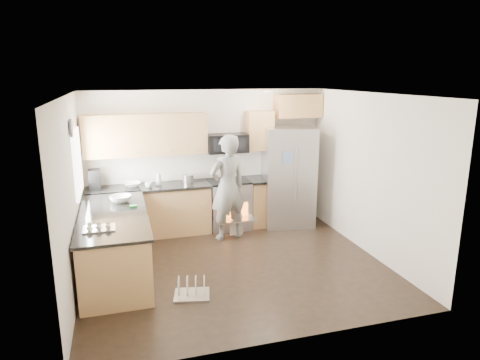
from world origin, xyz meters
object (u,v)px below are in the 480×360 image
object	(u,v)px
person	(228,187)
dish_rack	(192,291)
stove_range	(229,193)
refrigerator	(289,177)

from	to	relation	value
person	dish_rack	world-z (taller)	person
stove_range	dish_rack	world-z (taller)	stove_range
person	stove_range	bearing A→B (deg)	-122.07
refrigerator	stove_range	bearing A→B (deg)	-177.44
stove_range	person	xyz separation A→B (m)	(-0.16, -0.54, 0.26)
stove_range	refrigerator	world-z (taller)	refrigerator
dish_rack	refrigerator	bearing A→B (deg)	44.73
refrigerator	dish_rack	world-z (taller)	refrigerator
person	refrigerator	bearing A→B (deg)	-179.08
refrigerator	dish_rack	size ratio (longest dim) A/B	3.60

